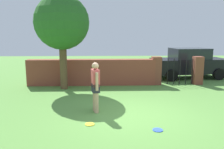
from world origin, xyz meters
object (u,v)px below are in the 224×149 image
at_px(person, 95,85).
at_px(frisbee_yellow, 90,124).
at_px(tree, 62,23).
at_px(frisbee_blue, 158,130).
at_px(car, 189,63).

relative_size(person, frisbee_yellow, 6.00).
height_order(tree, frisbee_blue, tree).
bearing_deg(frisbee_blue, tree, 124.17).
bearing_deg(car, frisbee_blue, 58.42).
bearing_deg(frisbee_blue, person, 137.57).
bearing_deg(person, frisbee_yellow, -21.05).
bearing_deg(car, person, 41.99).
distance_m(tree, car, 7.49).
bearing_deg(person, car, 123.91).
relative_size(tree, frisbee_yellow, 15.73).
distance_m(person, frisbee_yellow, 1.41).
height_order(person, frisbee_yellow, person).
bearing_deg(car, frisbee_yellow, 46.15).
distance_m(car, frisbee_yellow, 8.67).
distance_m(person, frisbee_blue, 2.45).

